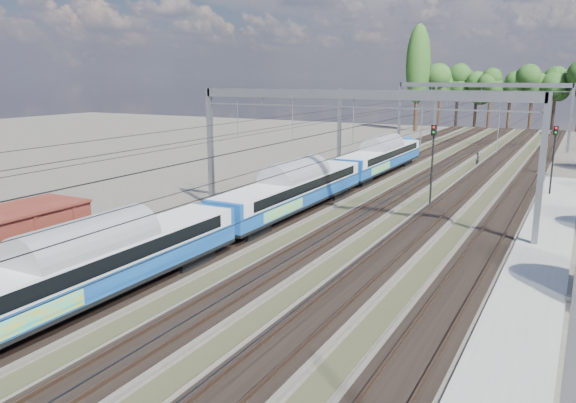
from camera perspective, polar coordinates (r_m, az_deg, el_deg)
The scene contains 9 objects.
track_bed at distance 52.31m, azimuth 12.50°, elevation 1.55°, with size 21.00×130.00×0.34m.
platform at distance 26.46m, azimuth 22.95°, elevation -9.97°, with size 3.00×70.00×0.30m, color gray.
catenary at distance 58.87m, azimuth 15.17°, elevation 8.80°, with size 25.65×130.00×9.00m.
tree_belt at distance 100.43m, azimuth 24.21°, elevation 10.62°, with size 38.63×99.88×12.08m.
poplar at distance 106.36m, azimuth 13.09°, elevation 13.38°, with size 4.40×4.40×19.04m.
emu_train at distance 39.76m, azimuth 0.46°, elevation 1.69°, with size 2.71×57.32×3.96m.
worker at distance 66.70m, azimuth 18.71°, elevation 4.11°, with size 0.57×0.37×1.56m, color black.
signal_near at distance 44.56m, azimuth 14.48°, elevation 4.60°, with size 0.44×0.41×6.26m.
signal_far at distance 50.98m, azimuth 25.38°, elevation 4.50°, with size 0.40×0.36×5.92m.
Camera 1 is at (13.57, -4.57, 9.85)m, focal length 35.00 mm.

